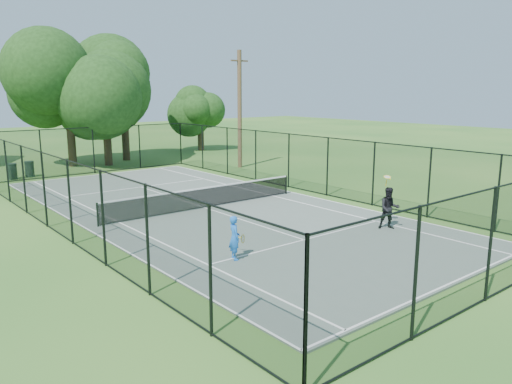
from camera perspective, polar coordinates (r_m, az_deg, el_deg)
ground at (r=22.81m, az=-5.85°, el=-1.96°), size 120.00×120.00×0.00m
tennis_court at (r=22.81m, az=-5.85°, el=-1.88°), size 11.00×24.00×0.06m
tennis_net at (r=22.69m, az=-5.88°, el=-0.54°), size 10.08×0.08×0.95m
fence at (r=22.51m, az=-5.92°, el=1.76°), size 13.10×26.10×3.00m
tree_near_left at (r=37.52m, az=-20.73°, el=10.86°), size 6.64×6.64×8.67m
tree_near_mid at (r=37.19m, az=-16.90°, el=10.45°), size 6.10×6.10×7.97m
tree_near_right at (r=39.68m, az=-14.99°, el=11.69°), size 6.46×6.46×8.91m
tree_far_right at (r=45.02m, az=-6.38°, el=8.78°), size 3.90×3.90×5.16m
trash_bin_left at (r=33.64m, az=-26.09°, el=2.13°), size 0.58×0.58×0.95m
trash_bin_right at (r=34.12m, az=-24.47°, el=2.41°), size 0.58×0.58×0.98m
utility_pole at (r=34.69m, az=-1.88°, el=9.47°), size 1.40×0.30×7.97m
player_blue at (r=15.73m, az=-2.47°, el=-5.24°), size 0.82×0.59×1.41m
player_black at (r=19.81m, az=14.99°, el=-1.79°), size 1.05×0.98×2.02m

